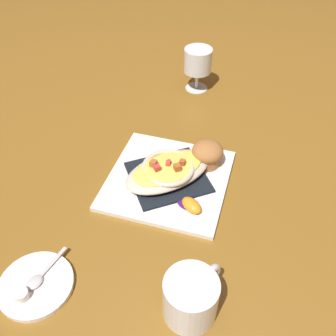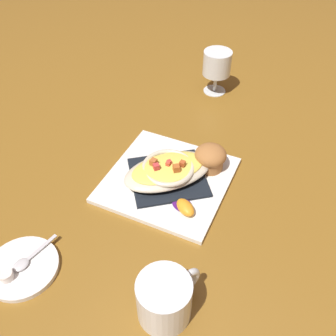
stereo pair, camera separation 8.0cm
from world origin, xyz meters
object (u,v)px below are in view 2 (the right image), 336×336
at_px(coffee_mug, 165,300).
at_px(spoon, 24,262).
at_px(gratin_dish, 168,170).
at_px(muffin, 210,157).
at_px(creamer_cup_0, 6,275).
at_px(square_plate, 168,180).
at_px(orange_garnish, 185,207).
at_px(stemmed_glass, 217,65).
at_px(creamer_saucer, 22,268).

height_order(coffee_mug, spoon, coffee_mug).
height_order(gratin_dish, muffin, muffin).
bearing_deg(creamer_cup_0, square_plate, -112.84).
xyz_separation_m(spoon, creamer_cup_0, (0.01, 0.04, 0.00)).
height_order(orange_garnish, coffee_mug, coffee_mug).
bearing_deg(orange_garnish, stemmed_glass, -76.70).
height_order(stemmed_glass, spoon, stemmed_glass).
bearing_deg(creamer_saucer, coffee_mug, -171.09).
bearing_deg(spoon, orange_garnish, -130.76).
bearing_deg(orange_garnish, creamer_cup_0, 52.21).
bearing_deg(gratin_dish, muffin, -133.72).
bearing_deg(square_plate, creamer_saucer, 66.17).
xyz_separation_m(coffee_mug, creamer_saucer, (0.26, 0.04, -0.03)).
height_order(coffee_mug, creamer_cup_0, coffee_mug).
relative_size(stemmed_glass, creamer_cup_0, 5.09).
distance_m(orange_garnish, spoon, 0.31).
bearing_deg(spoon, creamer_cup_0, 78.74).
xyz_separation_m(gratin_dish, muffin, (-0.07, -0.07, 0.00)).
relative_size(square_plate, gratin_dish, 1.16).
height_order(gratin_dish, coffee_mug, coffee_mug).
bearing_deg(stemmed_glass, gratin_dish, 95.66).
relative_size(orange_garnish, coffee_mug, 0.61).
relative_size(square_plate, muffin, 3.65).
bearing_deg(coffee_mug, square_plate, -65.04).
bearing_deg(orange_garnish, muffin, -90.00).
height_order(square_plate, coffee_mug, coffee_mug).
xyz_separation_m(muffin, coffee_mug, (-0.06, 0.34, -0.00)).
height_order(gratin_dish, orange_garnish, gratin_dish).
bearing_deg(gratin_dish, creamer_cup_0, 67.15).
relative_size(square_plate, coffee_mug, 2.25).
height_order(muffin, creamer_saucer, muffin).
bearing_deg(creamer_cup_0, spoon, -101.26).
height_order(creamer_saucer, creamer_cup_0, creamer_cup_0).
bearing_deg(coffee_mug, creamer_cup_0, 14.55).
distance_m(creamer_saucer, creamer_cup_0, 0.03).
xyz_separation_m(muffin, orange_garnish, (-0.00, 0.14, -0.02)).
height_order(gratin_dish, stemmed_glass, stemmed_glass).
distance_m(square_plate, muffin, 0.11).
bearing_deg(muffin, coffee_mug, 99.42).
height_order(muffin, creamer_cup_0, muffin).
distance_m(square_plate, coffee_mug, 0.30).
relative_size(stemmed_glass, creamer_saucer, 0.95).
bearing_deg(square_plate, spoon, 65.89).
xyz_separation_m(square_plate, gratin_dish, (0.00, 0.00, 0.03)).
bearing_deg(creamer_saucer, muffin, -118.30).
xyz_separation_m(stemmed_glass, creamer_cup_0, (0.10, 0.73, -0.06)).
bearing_deg(creamer_cup_0, gratin_dish, -112.85).
bearing_deg(stemmed_glass, muffin, 108.76).
distance_m(spoon, creamer_cup_0, 0.04).
height_order(orange_garnish, creamer_cup_0, orange_garnish).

